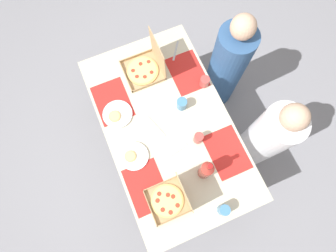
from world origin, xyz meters
The scene contains 20 objects.
ground_plane centered at (0.00, 0.00, 0.00)m, with size 6.00×6.00×0.00m, color gray.
dining_table centered at (0.00, 0.00, 0.65)m, with size 1.61×0.95×0.75m.
placemat_near_left centered at (-0.36, -0.32, 0.75)m, with size 0.36×0.26×0.00m, color red.
placemat_near_right centered at (0.36, -0.32, 0.75)m, with size 0.36×0.26×0.00m, color red.
placemat_far_left centered at (-0.36, 0.32, 0.75)m, with size 0.36×0.26×0.00m, color red.
placemat_far_right centered at (0.36, 0.32, 0.75)m, with size 0.36×0.26×0.00m, color red.
pizza_box_center centered at (0.51, -0.20, 0.80)m, with size 0.27×0.27×0.30m.
pizza_box_corner_left centered at (-0.51, 0.03, 0.80)m, with size 0.30×0.30×0.33m.
plate_near_left centered at (-0.24, -0.33, 0.76)m, with size 0.23×0.23×0.03m.
plate_near_right centered at (0.12, -0.33, 0.76)m, with size 0.22×0.22×0.03m.
soda_bottle centered at (0.43, 0.10, 0.88)m, with size 0.09×0.09×0.32m.
cup_clear_left centered at (-0.11, 0.16, 0.80)m, with size 0.08×0.08×0.10m, color teal.
cup_spare centered at (-0.21, 0.41, 0.80)m, with size 0.08×0.08×0.09m, color #BF4742.
cup_dark centered at (0.19, 0.16, 0.80)m, with size 0.07×0.07×0.10m, color #BF4742.
cup_red centered at (0.72, 0.11, 0.81)m, with size 0.08×0.08×0.11m, color teal.
fork_by_near_left centered at (-0.58, 0.32, 0.75)m, with size 0.19×0.02×0.01m, color #B7B7BC.
knife_by_near_right centered at (-0.03, -0.09, 0.75)m, with size 0.21×0.02×0.01m, color #B7B7BC.
knife_by_far_left centered at (0.21, -0.03, 0.75)m, with size 0.21×0.02×0.01m, color #B7B7BC.
diner_left_seat centered at (-0.36, 0.73, 0.55)m, with size 0.32×0.32×1.21m.
diner_right_seat centered at (0.36, 0.73, 0.53)m, with size 0.32×0.32×1.19m.
Camera 1 is at (0.55, -0.23, 2.72)m, focal length 28.55 mm.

